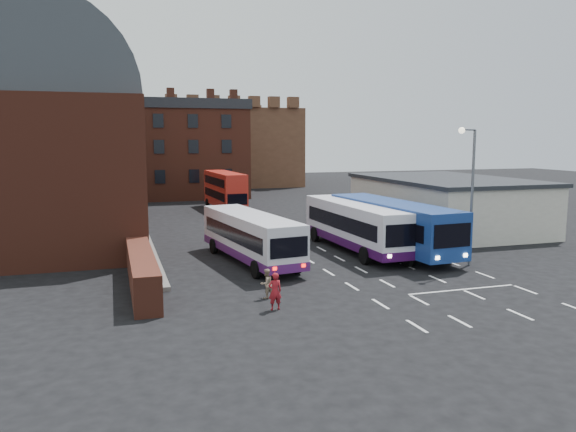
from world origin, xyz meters
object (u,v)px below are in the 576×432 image
object	(u,v)px
bus_red_double	(225,190)
bus_white_outbound	(250,234)
street_lamp	(470,184)
bus_white_inbound	(357,223)
bus_blue	(392,223)
pedestrian_beige	(266,283)
pedestrian_red	(275,291)

from	to	relation	value
bus_red_double	bus_white_outbound	bearing A→B (deg)	79.43
bus_red_double	street_lamp	bearing A→B (deg)	102.84
bus_white_inbound	bus_blue	world-z (taller)	bus_blue
bus_white_outbound	street_lamp	distance (m)	13.25
bus_red_double	pedestrian_beige	size ratio (longest dim) A/B	7.10
bus_white_inbound	bus_white_outbound	bearing A→B (deg)	6.77
street_lamp	pedestrian_red	xyz separation A→B (m)	(-13.16, -4.76, -4.05)
bus_white_inbound	pedestrian_beige	distance (m)	12.52
bus_red_double	pedestrian_red	size ratio (longest dim) A/B	5.97
bus_blue	pedestrian_beige	world-z (taller)	bus_blue
street_lamp	pedestrian_red	size ratio (longest dim) A/B	4.84
pedestrian_beige	pedestrian_red	bearing A→B (deg)	60.06
bus_white_outbound	bus_white_inbound	world-z (taller)	bus_white_inbound
street_lamp	pedestrian_beige	world-z (taller)	street_lamp
bus_blue	street_lamp	size ratio (longest dim) A/B	1.54
bus_white_outbound	pedestrian_red	world-z (taller)	bus_white_outbound
bus_white_outbound	street_lamp	size ratio (longest dim) A/B	1.36
pedestrian_beige	bus_red_double	bearing A→B (deg)	-123.97
bus_white_outbound	bus_red_double	size ratio (longest dim) A/B	1.10
bus_white_inbound	street_lamp	xyz separation A→B (m)	(4.31, -6.03, 2.98)
bus_white_inbound	pedestrian_beige	bearing A→B (deg)	43.80
bus_white_outbound	bus_white_inbound	xyz separation A→B (m)	(7.59, 1.14, 0.17)
street_lamp	pedestrian_beige	size ratio (longest dim) A/B	5.75
bus_blue	pedestrian_beige	distance (m)	13.30
bus_red_double	pedestrian_beige	bearing A→B (deg)	79.28
pedestrian_beige	street_lamp	bearing A→B (deg)	166.29
bus_blue	pedestrian_beige	size ratio (longest dim) A/B	8.87
bus_white_outbound	bus_white_inbound	distance (m)	7.68
bus_white_outbound	pedestrian_red	size ratio (longest dim) A/B	6.58
bus_blue	pedestrian_red	xyz separation A→B (m)	(-10.82, -9.69, -1.15)
street_lamp	pedestrian_red	world-z (taller)	street_lamp
bus_red_double	street_lamp	size ratio (longest dim) A/B	1.23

